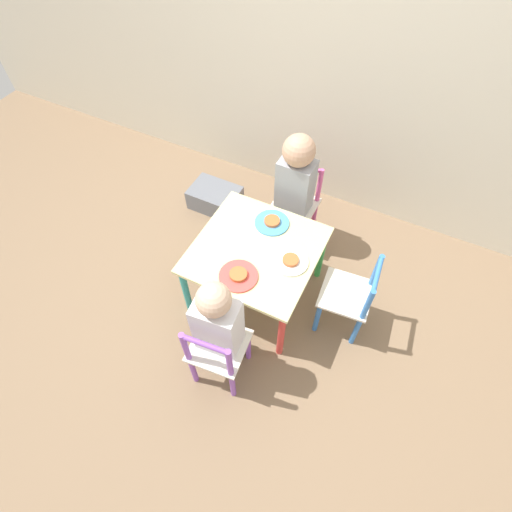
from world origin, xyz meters
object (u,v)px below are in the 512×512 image
chair_blue (350,297)px  storage_bin (215,198)px  plate_right (291,261)px  chair_pink (295,206)px  child_back (294,184)px  plate_back (272,222)px  child_front (220,323)px  kids_table (256,255)px  plate_front (238,276)px  chair_purple (217,352)px

chair_blue → storage_bin: (-1.11, 0.48, -0.19)m
plate_right → chair_pink: bearing=109.1°
child_back → chair_pink: bearing=90.0°
chair_pink → plate_back: bearing=-90.8°
child_front → plate_back: size_ratio=4.02×
kids_table → chair_blue: chair_blue is taller
chair_blue → plate_front: chair_blue is taller
child_back → plate_back: size_ratio=4.29×
plate_back → plate_right: (0.19, -0.19, 0.00)m
plate_back → child_back: bearing=87.7°
child_front → plate_back: (-0.05, 0.66, -0.01)m
kids_table → child_front: bearing=-84.1°
child_front → storage_bin: bearing=-63.5°
plate_back → plate_right: same height
chair_purple → plate_right: size_ratio=2.93×
plate_back → plate_right: size_ratio=1.04×
chair_blue → plate_back: 0.57m
plate_back → chair_purple: bearing=-85.7°
kids_table → plate_right: bearing=0.0°
kids_table → storage_bin: bearing=137.9°
plate_right → storage_bin: (-0.77, 0.52, -0.37)m
chair_purple → plate_back: size_ratio=2.82×
kids_table → plate_right: plate_right is taller
chair_purple → chair_blue: (0.47, 0.57, 0.00)m
child_front → chair_pink: bearing=-93.9°
chair_pink → kids_table: bearing=-90.0°
chair_pink → storage_bin: bearing=-178.3°
child_front → chair_purple: bearing=90.0°
kids_table → plate_front: plate_front is taller
chair_purple → plate_back: bearing=-91.6°
kids_table → chair_blue: size_ratio=1.19×
chair_pink → chair_blue: 0.70m
chair_pink → storage_bin: 0.62m
kids_table → chair_pink: bearing=88.7°
child_back → storage_bin: bearing=176.1°
plate_right → child_front: bearing=-107.5°
plate_back → plate_front: (-0.00, -0.39, -0.00)m
child_back → plate_front: (-0.01, -0.66, -0.06)m
kids_table → child_front: (0.05, -0.46, 0.07)m
kids_table → plate_back: bearing=90.0°
chair_purple → child_front: 0.19m
kids_table → chair_pink: (0.01, 0.53, -0.11)m
kids_table → child_back: 0.48m
chair_pink → child_back: bearing=-90.0°
chair_purple → chair_pink: bearing=-93.6°
plate_front → plate_right: (0.19, 0.19, 0.00)m
chair_blue → chair_purple: bearing=-44.5°
chair_blue → plate_front: bearing=-70.4°
chair_pink → chair_purple: (0.04, -1.05, 0.00)m
chair_pink → child_back: (-0.00, -0.06, 0.23)m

